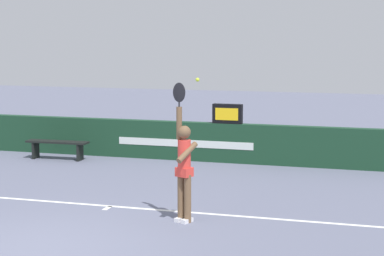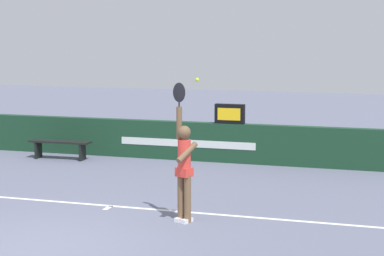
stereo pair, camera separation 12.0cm
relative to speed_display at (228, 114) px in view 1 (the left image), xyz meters
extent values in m
plane|color=slate|center=(-1.08, -7.75, -1.26)|extent=(60.00, 60.00, 0.00)
cube|color=white|center=(-1.08, -5.05, -1.26)|extent=(11.23, 0.10, 0.00)
cube|color=white|center=(-1.08, -5.20, -1.26)|extent=(0.10, 0.30, 0.00)
cube|color=#173A25|center=(-1.08, 0.00, -0.76)|extent=(16.50, 0.26, 1.01)
cube|color=silver|center=(-1.12, -0.13, -0.80)|extent=(3.66, 0.01, 0.19)
cube|color=black|center=(0.00, 0.00, 0.00)|extent=(0.76, 0.19, 0.50)
cube|color=yellow|center=(0.00, -0.10, 0.00)|extent=(0.60, 0.01, 0.31)
cylinder|color=brown|center=(0.67, -5.71, -0.84)|extent=(0.12, 0.12, 0.85)
cylinder|color=brown|center=(0.53, -5.65, -0.84)|extent=(0.12, 0.12, 0.85)
cube|color=white|center=(0.67, -5.72, -1.23)|extent=(0.18, 0.26, 0.07)
cube|color=white|center=(0.53, -5.67, -1.23)|extent=(0.18, 0.26, 0.07)
cylinder|color=#E23B32|center=(0.60, -5.68, -0.11)|extent=(0.23, 0.23, 0.60)
cube|color=#E23B32|center=(0.60, -5.68, -0.37)|extent=(0.32, 0.29, 0.16)
sphere|color=brown|center=(0.60, -5.68, 0.33)|extent=(0.23, 0.23, 0.23)
cylinder|color=brown|center=(0.50, -5.63, 0.48)|extent=(0.13, 0.13, 0.57)
cylinder|color=brown|center=(0.69, -5.78, -0.01)|extent=(0.28, 0.50, 0.33)
ellipsoid|color=black|center=(0.50, -5.63, 1.01)|extent=(0.29, 0.14, 0.36)
cylinder|color=black|center=(0.50, -5.63, 0.82)|extent=(0.03, 0.03, 0.18)
sphere|color=#C8E431|center=(0.94, -6.01, 1.26)|extent=(0.07, 0.07, 0.07)
cube|color=black|center=(-4.39, -0.90, -0.79)|extent=(1.70, 0.41, 0.05)
cube|color=black|center=(-5.03, -0.91, -1.03)|extent=(0.07, 0.32, 0.47)
cube|color=black|center=(-3.75, -0.88, -1.03)|extent=(0.07, 0.32, 0.47)
camera|label=1|loc=(4.02, -16.66, 1.98)|focal=63.03mm
camera|label=2|loc=(4.14, -16.62, 1.98)|focal=63.03mm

